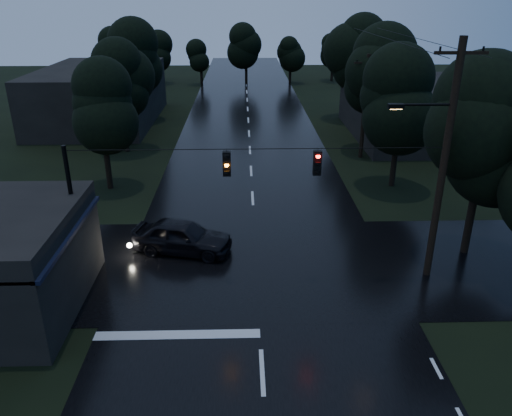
{
  "coord_description": "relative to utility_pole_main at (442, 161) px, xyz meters",
  "views": [
    {
      "loc": [
        -0.55,
        -7.82,
        11.44
      ],
      "look_at": [
        0.01,
        12.75,
        2.52
      ],
      "focal_mm": 35.0,
      "sensor_mm": 36.0,
      "label": 1
    }
  ],
  "objects": [
    {
      "name": "utility_pole_main",
      "position": [
        0.0,
        0.0,
        0.0
      ],
      "size": [
        3.5,
        0.3,
        10.0
      ],
      "color": "black",
      "rests_on": "ground"
    },
    {
      "name": "main_road",
      "position": [
        -7.41,
        19.0,
        -5.26
      ],
      "size": [
        12.0,
        120.0,
        0.02
      ],
      "primitive_type": "cube",
      "color": "black",
      "rests_on": "ground"
    },
    {
      "name": "tree_corner_near",
      "position": [
        2.59,
        2.0,
        0.74
      ],
      "size": [
        4.48,
        4.48,
        9.44
      ],
      "color": "black",
      "rests_on": "ground"
    },
    {
      "name": "tree_right_b",
      "position": [
        2.19,
        19.0,
        0.74
      ],
      "size": [
        4.48,
        4.48,
        9.44
      ],
      "color": "black",
      "rests_on": "ground"
    },
    {
      "name": "cross_street",
      "position": [
        -7.41,
        1.0,
        -5.26
      ],
      "size": [
        60.0,
        9.0,
        0.02
      ],
      "primitive_type": "cube",
      "color": "black",
      "rests_on": "ground"
    },
    {
      "name": "car",
      "position": [
        -10.89,
        2.4,
        -4.45
      ],
      "size": [
        5.03,
        2.94,
        1.61
      ],
      "primitive_type": "imported",
      "rotation": [
        0.0,
        0.0,
        1.34
      ],
      "color": "black",
      "rests_on": "ground"
    },
    {
      "name": "tree_left_a",
      "position": [
        -16.41,
        11.0,
        -0.02
      ],
      "size": [
        3.92,
        3.92,
        8.26
      ],
      "color": "black",
      "rests_on": "ground"
    },
    {
      "name": "anchor_pole_left",
      "position": [
        -14.91,
        0.0,
        -2.26
      ],
      "size": [
        0.18,
        0.18,
        6.0
      ],
      "primitive_type": "cylinder",
      "color": "black",
      "rests_on": "ground"
    },
    {
      "name": "utility_pole_far",
      "position": [
        0.89,
        17.0,
        -1.38
      ],
      "size": [
        2.0,
        0.3,
        7.5
      ],
      "color": "black",
      "rests_on": "ground"
    },
    {
      "name": "building_far_right",
      "position": [
        6.59,
        23.0,
        -3.06
      ],
      "size": [
        10.0,
        14.0,
        4.4
      ],
      "primitive_type": "cube",
      "color": "black",
      "rests_on": "ground"
    },
    {
      "name": "tree_left_b",
      "position": [
        -17.01,
        19.0,
        0.36
      ],
      "size": [
        4.2,
        4.2,
        8.85
      ],
      "color": "black",
      "rests_on": "ground"
    },
    {
      "name": "span_signals",
      "position": [
        -6.85,
        -0.01,
        -0.01
      ],
      "size": [
        15.0,
        0.37,
        1.12
      ],
      "color": "black",
      "rests_on": "ground"
    },
    {
      "name": "tree_left_c",
      "position": [
        -17.61,
        29.0,
        0.74
      ],
      "size": [
        4.48,
        4.48,
        9.44
      ],
      "color": "black",
      "rests_on": "ground"
    },
    {
      "name": "building_far_left",
      "position": [
        -21.41,
        29.0,
        -2.76
      ],
      "size": [
        10.0,
        16.0,
        5.0
      ],
      "primitive_type": "cube",
      "color": "black",
      "rests_on": "ground"
    },
    {
      "name": "tree_right_a",
      "position": [
        1.59,
        11.0,
        0.36
      ],
      "size": [
        4.2,
        4.2,
        8.85
      ],
      "color": "black",
      "rests_on": "ground"
    },
    {
      "name": "tree_right_c",
      "position": [
        2.79,
        29.0,
        1.11
      ],
      "size": [
        4.76,
        4.76,
        10.03
      ],
      "color": "black",
      "rests_on": "ground"
    }
  ]
}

